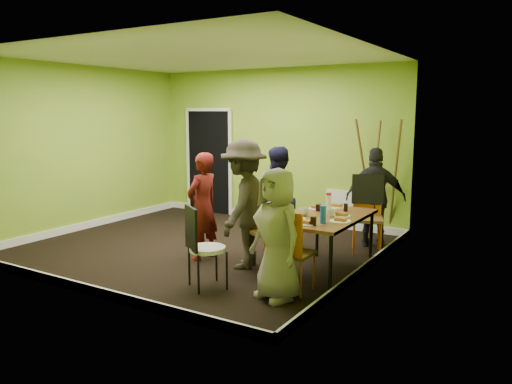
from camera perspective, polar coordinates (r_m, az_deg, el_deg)
ground at (r=7.60m, az=-6.10°, el=-6.29°), size 5.00×5.00×0.00m
room_walls at (r=7.45m, az=-6.17°, el=1.15°), size 5.04×4.54×2.82m
dining_table at (r=6.24m, az=7.73°, el=-3.19°), size 0.90×1.50×0.75m
chair_left_far at (r=7.14m, az=2.61°, el=-2.86°), size 0.51×0.51×0.95m
chair_left_near at (r=6.46m, az=0.99°, el=-3.48°), size 0.59×0.59×1.08m
chair_back_end at (r=7.50m, az=12.62°, el=-0.56°), size 0.61×0.66×1.11m
chair_front_end at (r=5.59m, az=4.07°, el=-6.29°), size 0.40×0.40×0.95m
chair_bentwood at (r=5.76m, az=-6.23°, el=-5.83°), size 0.52×0.52×0.97m
easel at (r=8.27m, az=13.78°, el=1.44°), size 0.77×0.72×1.91m
plate_near_left at (r=6.63m, az=6.98°, el=-1.90°), size 0.22×0.22×0.01m
plate_near_right at (r=5.98m, az=4.49°, el=-3.07°), size 0.26×0.26×0.01m
plate_far_back at (r=6.78m, az=9.23°, el=-1.70°), size 0.25×0.25×0.01m
plate_far_front at (r=5.73m, az=5.68°, el=-3.64°), size 0.23×0.23×0.01m
plate_wall_back at (r=6.21m, az=9.77°, el=-2.72°), size 0.21×0.21×0.01m
plate_wall_front at (r=5.91m, az=9.62°, el=-3.31°), size 0.25×0.25×0.01m
thermos at (r=6.28m, az=8.29°, el=-1.46°), size 0.07×0.07×0.24m
blue_bottle at (r=5.80m, az=7.67°, el=-2.55°), size 0.07×0.07×0.20m
orange_bottle at (r=6.44m, az=8.43°, el=-1.98°), size 0.04×0.04×0.07m
glass_mid at (r=6.50m, az=7.13°, el=-1.78°), size 0.07×0.07×0.09m
glass_back at (r=6.53m, az=10.21°, el=-1.75°), size 0.06×0.06×0.10m
glass_front at (r=5.68m, az=6.57°, el=-3.30°), size 0.07×0.07×0.10m
cup_a at (r=6.19m, az=5.47°, el=-2.28°), size 0.12×0.12×0.09m
cup_b at (r=6.19m, az=8.61°, el=-2.32°), size 0.11×0.11×0.10m
person_standing at (r=6.87m, az=-6.12°, el=-1.63°), size 0.40×0.57×1.48m
person_left_far at (r=7.31m, az=2.30°, el=-0.76°), size 0.77×0.88×1.52m
person_left_near at (r=6.46m, az=-1.41°, el=-1.39°), size 0.85×1.20×1.68m
person_back_end at (r=7.67m, az=13.51°, el=-0.63°), size 0.95×0.62×1.50m
person_front_end at (r=5.37m, az=2.38°, el=-4.86°), size 0.82×0.69×1.44m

